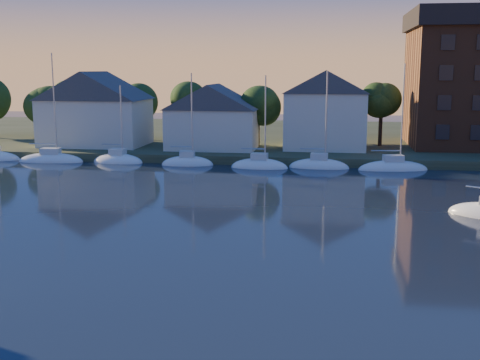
# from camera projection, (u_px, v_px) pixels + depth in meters

# --- Properties ---
(shoreline_land) EXTENTS (160.00, 50.00, 2.00)m
(shoreline_land) POSITION_uv_depth(u_px,v_px,m) (274.00, 140.00, 93.43)
(shoreline_land) COLOR #303820
(shoreline_land) RESTS_ON ground
(wooden_dock) EXTENTS (120.00, 3.00, 1.00)m
(wooden_dock) POSITION_uv_depth(u_px,v_px,m) (255.00, 163.00, 71.07)
(wooden_dock) COLOR brown
(wooden_dock) RESTS_ON ground
(clubhouse_west) EXTENTS (13.65, 9.45, 9.64)m
(clubhouse_west) POSITION_uv_depth(u_px,v_px,m) (95.00, 108.00, 79.05)
(clubhouse_west) COLOR silver
(clubhouse_west) RESTS_ON shoreline_land
(clubhouse_centre) EXTENTS (11.55, 8.40, 8.08)m
(clubhouse_centre) POSITION_uv_depth(u_px,v_px,m) (213.00, 116.00, 75.87)
(clubhouse_centre) COLOR silver
(clubhouse_centre) RESTS_ON shoreline_land
(clubhouse_east) EXTENTS (10.50, 8.40, 9.80)m
(clubhouse_east) POSITION_uv_depth(u_px,v_px,m) (325.00, 109.00, 75.60)
(clubhouse_east) COLOR silver
(clubhouse_east) RESTS_ON shoreline_land
(tree_line) EXTENTS (93.40, 5.40, 8.90)m
(tree_line) POSITION_uv_depth(u_px,v_px,m) (281.00, 98.00, 80.16)
(tree_line) COLOR #39271A
(tree_line) RESTS_ON shoreline_land
(moored_fleet) EXTENTS (63.50, 2.40, 12.05)m
(moored_fleet) POSITION_uv_depth(u_px,v_px,m) (150.00, 164.00, 69.89)
(moored_fleet) COLOR white
(moored_fleet) RESTS_ON ground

